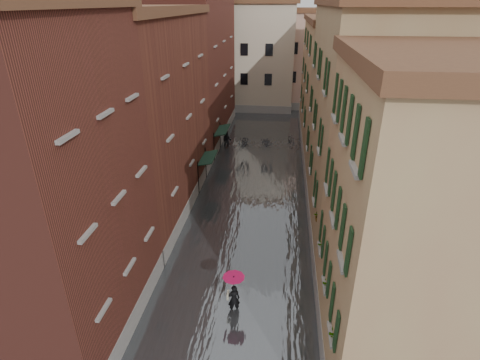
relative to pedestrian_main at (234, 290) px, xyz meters
The scene contains 15 objects.
ground 1.44m from the pedestrian_main, 105.63° to the left, with size 120.00×120.00×0.00m, color #4E4F51.
floodwater 13.65m from the pedestrian_main, 90.70° to the left, with size 10.00×60.00×0.20m, color #4B4F53.
building_left_near 8.96m from the pedestrian_main, 168.92° to the right, with size 6.00×8.00×13.00m, color maroon.
building_left_mid 12.96m from the pedestrian_main, 126.75° to the left, with size 6.00×14.00×12.50m, color #5F2C1E.
building_left_far 26.25m from the pedestrian_main, 106.24° to the left, with size 6.00×16.00×14.00m, color maroon.
building_right_near 8.27m from the pedestrian_main, 11.60° to the right, with size 6.00×8.00×11.50m, color #A27754.
building_right_mid 12.88m from the pedestrian_main, 54.55° to the left, with size 6.00×14.00×13.00m, color #98825C.
building_right_far 25.91m from the pedestrian_main, 74.47° to the left, with size 6.00×16.00×11.50m, color #A27754.
building_end_cream 39.07m from the pedestrian_main, 94.69° to the left, with size 12.00×9.00×13.00m, color #BCAE95.
building_end_pink 41.28m from the pedestrian_main, 81.82° to the left, with size 10.00×9.00×12.00m, color tan.
awning_near 13.24m from the pedestrian_main, 106.09° to the left, with size 1.09×2.84×2.80m.
awning_far 19.83m from the pedestrian_main, 100.62° to the left, with size 1.09×3.33×2.80m.
window_planters 4.53m from the pedestrian_main, ahead, with size 0.59×8.52×0.84m.
pedestrian_main is the anchor object (origin of this frame).
pedestrian_far 21.51m from the pedestrian_main, 99.28° to the left, with size 0.90×0.70×1.85m, color black.
Camera 1 is at (1.98, -13.68, 13.17)m, focal length 28.00 mm.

